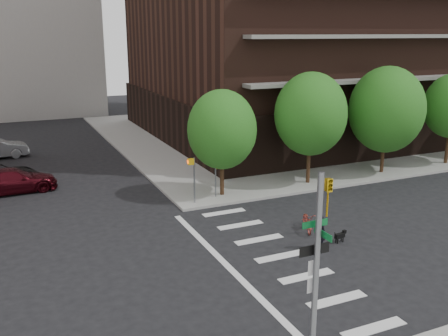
{
  "coord_description": "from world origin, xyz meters",
  "views": [
    {
      "loc": [
        -7.43,
        -17.12,
        9.41
      ],
      "look_at": [
        3.0,
        6.0,
        2.5
      ],
      "focal_mm": 40.0,
      "sensor_mm": 36.0,
      "label": 1
    }
  ],
  "objects_px": {
    "traffic_signal": "(315,299)",
    "dog_walker": "(320,232)",
    "scooter": "(307,221)",
    "parked_car_maroon": "(12,181)"
  },
  "relations": [
    {
      "from": "traffic_signal",
      "to": "dog_walker",
      "type": "bearing_deg",
      "value": 53.86
    },
    {
      "from": "scooter",
      "to": "traffic_signal",
      "type": "bearing_deg",
      "value": -100.15
    },
    {
      "from": "traffic_signal",
      "to": "dog_walker",
      "type": "xyz_separation_m",
      "value": [
        5.42,
        7.42,
        -1.88
      ]
    },
    {
      "from": "traffic_signal",
      "to": "parked_car_maroon",
      "type": "xyz_separation_m",
      "value": [
        -6.78,
        21.95,
        -1.95
      ]
    },
    {
      "from": "traffic_signal",
      "to": "parked_car_maroon",
      "type": "distance_m",
      "value": 23.06
    },
    {
      "from": "traffic_signal",
      "to": "scooter",
      "type": "distance_m",
      "value": 11.57
    },
    {
      "from": "traffic_signal",
      "to": "dog_walker",
      "type": "height_order",
      "value": "traffic_signal"
    },
    {
      "from": "scooter",
      "to": "parked_car_maroon",
      "type": "bearing_deg",
      "value": 158.99
    },
    {
      "from": "scooter",
      "to": "dog_walker",
      "type": "bearing_deg",
      "value": -86.85
    },
    {
      "from": "scooter",
      "to": "dog_walker",
      "type": "distance_m",
      "value": 2.27
    }
  ]
}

